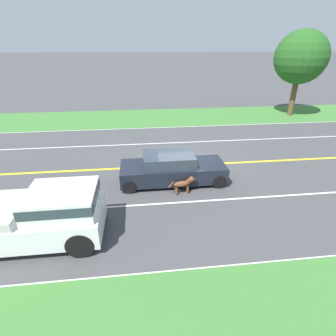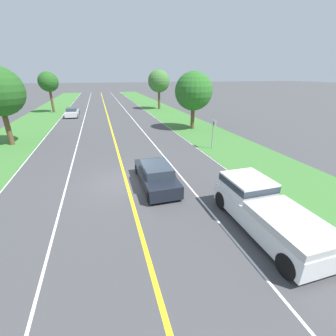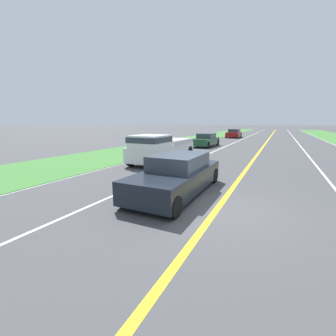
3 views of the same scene
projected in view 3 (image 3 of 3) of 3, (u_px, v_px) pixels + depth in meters
name	position (u px, v px, depth m)	size (l,w,h in m)	color
ground_plane	(218.00, 208.00, 6.61)	(400.00, 400.00, 0.00)	#424244
centre_divider_line	(218.00, 208.00, 6.61)	(0.18, 160.00, 0.01)	yellow
lane_edge_line_right	(57.00, 181.00, 9.65)	(0.14, 160.00, 0.01)	white
lane_dash_same_dir	(122.00, 192.00, 8.13)	(0.10, 160.00, 0.01)	white
grass_verge_right	(15.00, 174.00, 10.95)	(6.00, 160.00, 0.03)	#3D7533
ego_car	(177.00, 175.00, 7.92)	(1.83, 4.72, 1.37)	black
dog	(145.00, 179.00, 8.10)	(0.36, 1.23, 0.78)	brown
pickup_truck	(161.00, 148.00, 13.93)	(2.10, 5.47, 1.76)	silver
car_trailing_near	(206.00, 140.00, 23.47)	(1.80, 4.60, 1.35)	#1E472D
car_trailing_mid	(234.00, 134.00, 36.70)	(1.93, 4.31, 1.39)	maroon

